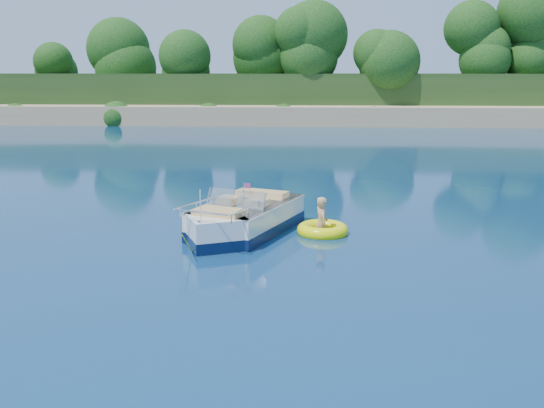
% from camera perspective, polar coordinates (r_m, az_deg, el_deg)
% --- Properties ---
extents(ground, '(160.00, 160.00, 0.00)m').
position_cam_1_polar(ground, '(13.32, -6.19, -5.61)').
color(ground, '#0B274D').
rests_on(ground, ground).
extents(shoreline, '(170.00, 59.00, 6.00)m').
position_cam_1_polar(shoreline, '(76.37, 1.73, 9.92)').
color(shoreline, tan).
rests_on(shoreline, ground).
extents(treeline, '(150.00, 7.12, 8.19)m').
position_cam_1_polar(treeline, '(53.58, 1.09, 13.82)').
color(treeline, black).
rests_on(treeline, ground).
extents(motorboat, '(3.00, 4.89, 1.71)m').
position_cam_1_polar(motorboat, '(15.56, -2.91, -1.66)').
color(motorboat, white).
rests_on(motorboat, ground).
extents(tow_tube, '(1.34, 1.34, 0.35)m').
position_cam_1_polar(tow_tube, '(15.71, 4.78, -2.46)').
color(tow_tube, '#FCFF07').
rests_on(tow_tube, ground).
extents(boy, '(0.57, 0.85, 1.53)m').
position_cam_1_polar(boy, '(15.76, 4.62, -2.75)').
color(boy, tan).
rests_on(boy, ground).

